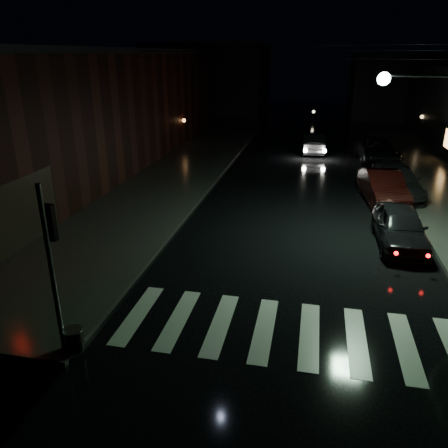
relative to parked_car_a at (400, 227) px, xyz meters
The scene contains 13 objects.
ground 9.88m from the parked_car_a, 133.61° to the right, with size 120.00×120.00×0.00m, color black.
sidewalk_left 13.66m from the parked_car_a, 149.78° to the left, with size 6.00×44.00×0.15m, color #282826.
sidewalk_right 7.61m from the parked_car_a, 64.98° to the left, with size 4.00×44.00×0.15m, color #282826.
building_left 20.96m from the parked_car_a, 154.73° to the left, with size 10.00×36.00×7.00m, color black.
building_far_left 41.55m from the parked_car_a, 113.91° to the left, with size 14.00×10.00×8.00m, color black.
building_far_right 38.65m from the parked_car_a, 79.22° to the left, with size 14.00×10.00×7.00m, color black.
crosswalk 7.67m from the parked_car_a, 119.77° to the right, with size 9.00×3.00×0.01m, color beige.
signal_pole_corner 12.42m from the parked_car_a, 136.13° to the right, with size 0.68×0.61×4.20m.
parked_car_a is the anchor object (origin of this frame).
parked_car_b 5.20m from the parked_car_a, 89.84° to the left, with size 1.64×4.71×1.55m, color black.
parked_car_c 6.65m from the parked_car_a, 83.03° to the left, with size 2.14×5.26×1.53m, color black.
parked_car_d 14.76m from the parked_car_a, 86.87° to the left, with size 2.45×5.31×1.48m, color black.
oncoming_car 16.81m from the parked_car_a, 102.33° to the left, with size 1.51×4.32×1.42m, color black.
Camera 1 is at (3.35, -9.38, 6.91)m, focal length 35.00 mm.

